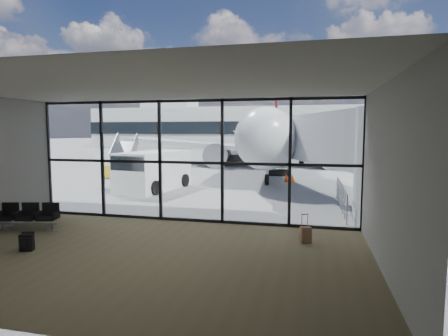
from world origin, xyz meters
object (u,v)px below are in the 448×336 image
at_px(airliner, 273,136).
at_px(mobile_stairs, 122,168).
at_px(belt_loader, 233,158).
at_px(service_van, 153,170).
at_px(seating_row, 29,215).
at_px(backpack, 27,242).
at_px(suitcase, 306,235).

xyz_separation_m(airliner, mobile_stairs, (-10.02, -11.82, -2.26)).
distance_m(airliner, belt_loader, 4.60).
height_order(service_van, mobile_stairs, mobile_stairs).
distance_m(seating_row, airliner, 27.19).
xyz_separation_m(service_van, mobile_stairs, (-4.93, 5.57, -0.51)).
xyz_separation_m(backpack, airliner, (3.95, 28.50, 2.61)).
bearing_deg(airliner, belt_loader, 176.05).
bearing_deg(mobile_stairs, seating_row, -86.33).
relative_size(seating_row, suitcase, 2.33).
relative_size(belt_loader, mobile_stairs, 1.04).
xyz_separation_m(backpack, belt_loader, (-0.05, 28.47, 0.34)).
bearing_deg(service_van, belt_loader, 95.29).
height_order(airliner, mobile_stairs, airliner).
xyz_separation_m(seating_row, belt_loader, (1.59, 26.47, 0.09)).
height_order(airliner, belt_loader, airliner).
relative_size(airliner, service_van, 6.89).
relative_size(seating_row, service_van, 0.38).
bearing_deg(service_van, mobile_stairs, 140.41).
distance_m(backpack, airliner, 28.89).
height_order(seating_row, backpack, seating_row).
bearing_deg(mobile_stairs, suitcase, -59.17).
bearing_deg(mobile_stairs, service_van, -61.60).
bearing_deg(airliner, backpack, -102.25).
height_order(suitcase, mobile_stairs, mobile_stairs).
height_order(service_van, belt_loader, service_van).
relative_size(seating_row, airliner, 0.06).
bearing_deg(suitcase, backpack, 174.50).
relative_size(service_van, mobile_stairs, 1.36).
relative_size(backpack, service_van, 0.10).
height_order(backpack, service_van, service_van).
bearing_deg(mobile_stairs, belt_loader, 49.82).
bearing_deg(mobile_stairs, airliner, 36.59).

